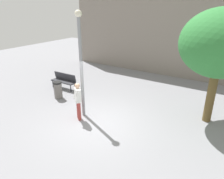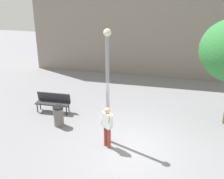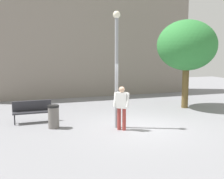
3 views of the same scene
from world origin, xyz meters
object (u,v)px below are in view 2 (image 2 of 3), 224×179
at_px(lamppost, 108,80).
at_px(person_by_lamppost, 107,124).
at_px(park_bench, 53,101).
at_px(trash_bin, 59,116).

bearing_deg(lamppost, person_by_lamppost, -80.79).
distance_m(person_by_lamppost, park_bench, 3.92).
height_order(lamppost, person_by_lamppost, lamppost).
height_order(lamppost, trash_bin, lamppost).
relative_size(person_by_lamppost, park_bench, 1.04).
distance_m(lamppost, park_bench, 4.17).
xyz_separation_m(person_by_lamppost, trash_bin, (-2.41, 1.12, -0.51)).
distance_m(person_by_lamppost, trash_bin, 2.70).
xyz_separation_m(lamppost, trash_bin, (-2.35, 0.72, -2.14)).
relative_size(park_bench, trash_bin, 1.77).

